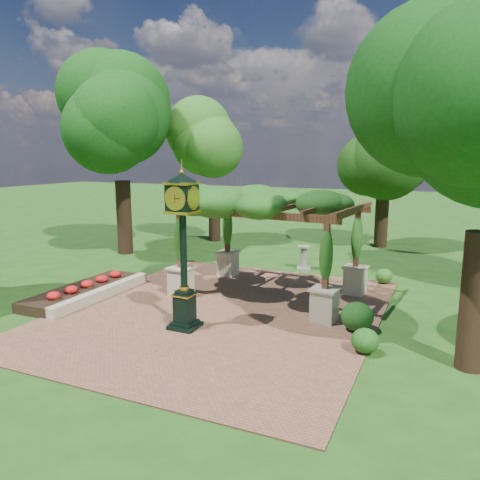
% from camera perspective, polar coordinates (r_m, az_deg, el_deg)
% --- Properties ---
extents(ground, '(120.00, 120.00, 0.00)m').
position_cam_1_polar(ground, '(15.01, -3.97, -9.87)').
color(ground, '#1E4714').
rests_on(ground, ground).
extents(brick_plaza, '(10.00, 12.00, 0.04)m').
position_cam_1_polar(brick_plaza, '(15.84, -2.25, -8.68)').
color(brick_plaza, brown).
rests_on(brick_plaza, ground).
extents(border_wall, '(0.35, 5.00, 0.40)m').
position_cam_1_polar(border_wall, '(17.85, -16.42, -6.30)').
color(border_wall, '#C6B793').
rests_on(border_wall, ground).
extents(flower_bed, '(1.50, 5.00, 0.36)m').
position_cam_1_polar(flower_bed, '(18.43, -18.56, -5.95)').
color(flower_bed, red).
rests_on(flower_bed, ground).
extents(pedestal_clock, '(0.94, 0.94, 4.73)m').
position_cam_1_polar(pedestal_clock, '(13.71, -6.96, 0.39)').
color(pedestal_clock, black).
rests_on(pedestal_clock, brick_plaza).
extents(pergola, '(6.83, 4.67, 4.07)m').
position_cam_1_polar(pergola, '(16.97, 3.57, 4.08)').
color(pergola, beige).
rests_on(pergola, brick_plaza).
extents(sundial, '(0.75, 0.75, 1.09)m').
position_cam_1_polar(sundial, '(21.62, 7.78, -2.33)').
color(sundial, gray).
rests_on(sundial, ground).
extents(shrub_front, '(0.84, 0.84, 0.66)m').
position_cam_1_polar(shrub_front, '(12.98, 15.02, -11.77)').
color(shrub_front, '#1E4E16').
rests_on(shrub_front, brick_plaza).
extents(shrub_mid, '(0.98, 0.98, 0.86)m').
position_cam_1_polar(shrub_mid, '(14.41, 14.10, -9.04)').
color(shrub_mid, '#194714').
rests_on(shrub_mid, brick_plaza).
extents(shrub_back, '(0.68, 0.68, 0.61)m').
position_cam_1_polar(shrub_back, '(19.88, 17.15, -4.22)').
color(shrub_back, '#285A1A').
rests_on(shrub_back, brick_plaza).
extents(tree_west_near, '(5.03, 5.03, 9.96)m').
position_cam_1_polar(tree_west_near, '(25.31, -14.43, 13.77)').
color(tree_west_near, black).
rests_on(tree_west_near, ground).
extents(tree_west_far, '(3.63, 3.63, 8.18)m').
position_cam_1_polar(tree_west_far, '(28.29, -3.21, 11.12)').
color(tree_west_far, black).
rests_on(tree_west_far, ground).
extents(tree_north, '(3.92, 3.92, 8.40)m').
position_cam_1_polar(tree_north, '(27.50, 17.32, 11.03)').
color(tree_north, '#322214').
rests_on(tree_north, ground).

